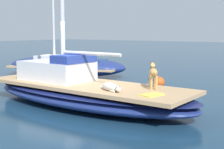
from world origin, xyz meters
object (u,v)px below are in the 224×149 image
Objects in this scene: deck_winch at (151,83)px; moored_boat_starboard_side at (66,65)px; dog_white at (111,87)px; dog_tan at (153,73)px; mooring_buoy at (159,82)px; deck_towel at (152,95)px; sailboat_main at (85,94)px.

deck_winch is 7.78m from moored_boat_starboard_side.
dog_tan reaches higher than dog_white.
dog_white is at bearing 159.06° from deck_winch.
deck_winch is 0.48× the size of mooring_buoy.
deck_winch is 0.38× the size of deck_towel.
sailboat_main is 1.49m from dog_white.
dog_tan reaches higher than deck_towel.
sailboat_main is 16.51× the size of mooring_buoy.
deck_winch is 0.03× the size of moored_boat_starboard_side.
moored_boat_starboard_side reaches higher than dog_tan.
sailboat_main reaches higher than mooring_buoy.
sailboat_main is 7.86× the size of dog_white.
dog_tan is (0.50, -2.02, 0.75)m from sailboat_main.
sailboat_main is 2.54m from deck_towel.
dog_tan is 1.47× the size of deck_towel.
dog_white is 1.33m from deck_winch.
dog_tan is at bearing -153.39° from mooring_buoy.
mooring_buoy is (4.01, -0.26, -0.12)m from sailboat_main.
dog_white is 1.16m from deck_towel.
dog_white is 1.25m from dog_tan.
dog_tan is at bearing -139.06° from deck_winch.
dog_tan is 1.05m from deck_towel.
deck_towel is 1.27× the size of mooring_buoy.
moored_boat_starboard_side reaches higher than deck_winch.
deck_towel is 0.08× the size of moored_boat_starboard_side.
dog_white is 4.40× the size of deck_winch.
mooring_buoy is at bearing -3.73° from sailboat_main.
moored_boat_starboard_side is at bearing 87.51° from mooring_buoy.
dog_white is at bearing 145.59° from dog_tan.
deck_winch is at bearing -116.83° from moored_boat_starboard_side.
moored_boat_starboard_side is (4.75, 6.46, -0.23)m from dog_white.
deck_winch is (0.74, -1.81, 0.42)m from sailboat_main.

